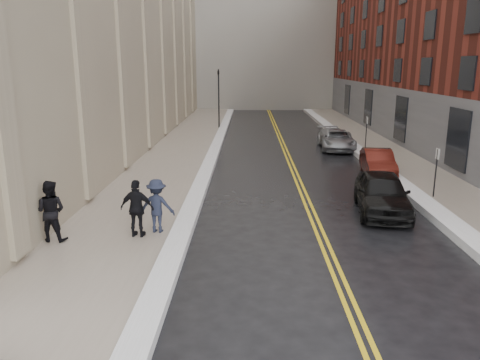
{
  "coord_description": "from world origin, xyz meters",
  "views": [
    {
      "loc": [
        0.04,
        -11.26,
        5.63
      ],
      "look_at": [
        -0.27,
        4.94,
        1.6
      ],
      "focal_mm": 35.0,
      "sensor_mm": 36.0,
      "label": 1
    }
  ],
  "objects_px": {
    "car_black": "(382,193)",
    "pedestrian_c": "(137,209)",
    "car_maroon": "(378,162)",
    "car_silver_far": "(337,140)",
    "car_silver_near": "(334,138)",
    "pedestrian_a": "(51,211)",
    "pedestrian_b": "(157,206)"
  },
  "relations": [
    {
      "from": "pedestrian_b",
      "to": "car_silver_near",
      "type": "bearing_deg",
      "value": -112.9
    },
    {
      "from": "car_silver_far",
      "to": "pedestrian_b",
      "type": "bearing_deg",
      "value": -113.15
    },
    {
      "from": "pedestrian_b",
      "to": "pedestrian_a",
      "type": "bearing_deg",
      "value": 19.57
    },
    {
      "from": "car_black",
      "to": "car_silver_near",
      "type": "relative_size",
      "value": 1.06
    },
    {
      "from": "car_silver_far",
      "to": "car_silver_near",
      "type": "bearing_deg",
      "value": 100.05
    },
    {
      "from": "car_maroon",
      "to": "car_silver_far",
      "type": "distance_m",
      "value": 7.48
    },
    {
      "from": "car_maroon",
      "to": "car_silver_near",
      "type": "relative_size",
      "value": 0.92
    },
    {
      "from": "car_black",
      "to": "car_silver_near",
      "type": "height_order",
      "value": "car_black"
    },
    {
      "from": "car_black",
      "to": "car_maroon",
      "type": "relative_size",
      "value": 1.15
    },
    {
      "from": "car_maroon",
      "to": "car_silver_near",
      "type": "distance_m",
      "value": 8.28
    },
    {
      "from": "pedestrian_c",
      "to": "car_silver_near",
      "type": "bearing_deg",
      "value": -110.83
    },
    {
      "from": "car_maroon",
      "to": "pedestrian_a",
      "type": "xyz_separation_m",
      "value": [
        -12.95,
        -9.96,
        0.47
      ]
    },
    {
      "from": "car_silver_near",
      "to": "car_silver_far",
      "type": "bearing_deg",
      "value": -90.66
    },
    {
      "from": "car_maroon",
      "to": "pedestrian_a",
      "type": "distance_m",
      "value": 16.34
    },
    {
      "from": "car_maroon",
      "to": "pedestrian_c",
      "type": "relative_size",
      "value": 2.13
    },
    {
      "from": "pedestrian_a",
      "to": "pedestrian_b",
      "type": "relative_size",
      "value": 1.09
    },
    {
      "from": "pedestrian_a",
      "to": "pedestrian_b",
      "type": "xyz_separation_m",
      "value": [
        3.2,
        0.86,
        -0.08
      ]
    },
    {
      "from": "car_black",
      "to": "pedestrian_c",
      "type": "distance_m",
      "value": 9.31
    },
    {
      "from": "car_silver_near",
      "to": "car_silver_far",
      "type": "relative_size",
      "value": 0.93
    },
    {
      "from": "pedestrian_a",
      "to": "pedestrian_c",
      "type": "height_order",
      "value": "pedestrian_a"
    },
    {
      "from": "car_silver_near",
      "to": "pedestrian_a",
      "type": "bearing_deg",
      "value": -128.98
    },
    {
      "from": "car_silver_far",
      "to": "pedestrian_a",
      "type": "distance_m",
      "value": 21.27
    },
    {
      "from": "car_black",
      "to": "car_silver_far",
      "type": "distance_m",
      "value": 13.88
    },
    {
      "from": "car_silver_near",
      "to": "car_black",
      "type": "bearing_deg",
      "value": -98.21
    },
    {
      "from": "car_maroon",
      "to": "car_silver_far",
      "type": "xyz_separation_m",
      "value": [
        -0.72,
        7.44,
        -0.01
      ]
    },
    {
      "from": "pedestrian_b",
      "to": "pedestrian_c",
      "type": "distance_m",
      "value": 0.72
    },
    {
      "from": "car_maroon",
      "to": "pedestrian_b",
      "type": "xyz_separation_m",
      "value": [
        -9.75,
        -9.1,
        0.39
      ]
    },
    {
      "from": "car_black",
      "to": "car_silver_far",
      "type": "height_order",
      "value": "car_black"
    },
    {
      "from": "pedestrian_a",
      "to": "pedestrian_b",
      "type": "height_order",
      "value": "pedestrian_a"
    },
    {
      "from": "pedestrian_b",
      "to": "car_black",
      "type": "bearing_deg",
      "value": -157.45
    },
    {
      "from": "car_black",
      "to": "car_silver_far",
      "type": "xyz_separation_m",
      "value": [
        0.82,
        13.85,
        -0.13
      ]
    },
    {
      "from": "car_black",
      "to": "pedestrian_c",
      "type": "xyz_separation_m",
      "value": [
        -8.75,
        -3.14,
        0.31
      ]
    }
  ]
}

